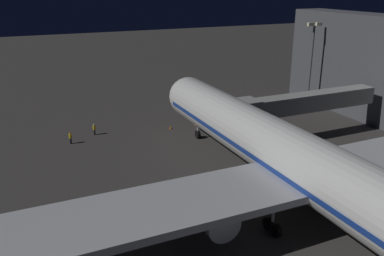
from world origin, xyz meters
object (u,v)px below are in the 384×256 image
object	(u,v)px
traffic_cone_nose_starboard	(171,127)
jet_bridge	(297,104)
airliner_at_gate	(322,176)
traffic_cone_nose_port	(196,124)
ground_crew_by_belt_loader	(94,129)
apron_floodlight_mast	(311,58)
ground_crew_near_nose_gear	(70,137)

from	to	relation	value
traffic_cone_nose_starboard	jet_bridge	bearing A→B (deg)	140.90
jet_bridge	airliner_at_gate	bearing A→B (deg)	57.25
jet_bridge	traffic_cone_nose_port	bearing A→B (deg)	-49.10
ground_crew_by_belt_loader	jet_bridge	bearing A→B (deg)	151.44
jet_bridge	ground_crew_by_belt_loader	world-z (taller)	jet_bridge
jet_bridge	apron_floodlight_mast	distance (m)	18.51
airliner_at_gate	traffic_cone_nose_starboard	bearing A→B (deg)	-86.04
airliner_at_gate	ground_crew_near_nose_gear	xyz separation A→B (m)	(17.67, -31.81, -4.49)
airliner_at_gate	ground_crew_by_belt_loader	world-z (taller)	airliner_at_gate
airliner_at_gate	ground_crew_by_belt_loader	size ratio (longest dim) A/B	37.95
ground_crew_near_nose_gear	airliner_at_gate	bearing A→B (deg)	119.05
ground_crew_by_belt_loader	traffic_cone_nose_starboard	distance (m)	11.83
ground_crew_by_belt_loader	airliner_at_gate	bearing A→B (deg)	112.02
traffic_cone_nose_port	traffic_cone_nose_starboard	bearing A→B (deg)	0.00
jet_bridge	ground_crew_near_nose_gear	distance (m)	32.99
apron_floodlight_mast	jet_bridge	bearing A→B (deg)	45.06
apron_floodlight_mast	traffic_cone_nose_starboard	size ratio (longest dim) A/B	28.02
apron_floodlight_mast	ground_crew_by_belt_loader	bearing A→B (deg)	-2.22
ground_crew_near_nose_gear	ground_crew_by_belt_loader	size ratio (longest dim) A/B	1.01
apron_floodlight_mast	ground_crew_near_nose_gear	bearing A→B (deg)	0.99
jet_bridge	traffic_cone_nose_starboard	xyz separation A→B (m)	(14.86, -12.08, -5.32)
jet_bridge	traffic_cone_nose_starboard	world-z (taller)	jet_bridge
airliner_at_gate	jet_bridge	xyz separation A→B (m)	(-12.66, -19.69, 0.13)
traffic_cone_nose_starboard	airliner_at_gate	bearing A→B (deg)	93.96
airliner_at_gate	traffic_cone_nose_port	world-z (taller)	airliner_at_gate
airliner_at_gate	traffic_cone_nose_starboard	distance (m)	32.26
airliner_at_gate	traffic_cone_nose_port	xyz separation A→B (m)	(-2.20, -31.76, -5.19)
jet_bridge	ground_crew_near_nose_gear	size ratio (longest dim) A/B	13.42
airliner_at_gate	traffic_cone_nose_port	distance (m)	32.26
traffic_cone_nose_port	traffic_cone_nose_starboard	world-z (taller)	same
ground_crew_near_nose_gear	traffic_cone_nose_port	world-z (taller)	ground_crew_near_nose_gear
airliner_at_gate	traffic_cone_nose_port	size ratio (longest dim) A/B	121.41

